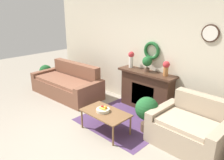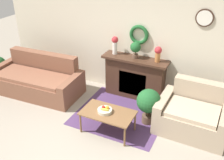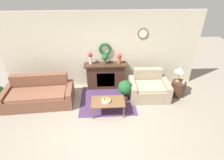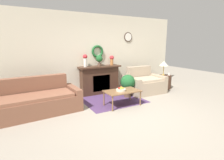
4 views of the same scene
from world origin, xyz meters
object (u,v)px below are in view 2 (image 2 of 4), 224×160
(fruit_bowl, at_px, (105,110))
(vase_on_mantel_left, at_px, (115,44))
(loveseat_right, at_px, (193,115))
(coffee_table, at_px, (108,114))
(potted_plant_on_mantel, at_px, (136,48))
(potted_plant_floor_by_loveseat, at_px, (149,102))
(vase_on_mantel_right, at_px, (158,53))
(couch_left, at_px, (37,80))
(fireplace, at_px, (135,77))

(fruit_bowl, distance_m, vase_on_mantel_left, 1.69)
(loveseat_right, height_order, coffee_table, loveseat_right)
(potted_plant_on_mantel, xyz_separation_m, potted_plant_floor_by_loveseat, (0.62, -0.82, -0.73))
(vase_on_mantel_right, bearing_deg, coffee_table, -107.87)
(couch_left, distance_m, vase_on_mantel_right, 2.91)
(couch_left, xyz_separation_m, coffee_table, (2.19, -0.62, 0.09))
(loveseat_right, relative_size, coffee_table, 1.34)
(loveseat_right, bearing_deg, fireplace, 157.06)
(fireplace, height_order, potted_plant_floor_by_loveseat, fireplace)
(coffee_table, xyz_separation_m, vase_on_mantel_right, (0.46, 1.43, 0.77))
(loveseat_right, xyz_separation_m, fruit_bowl, (-1.47, -0.78, 0.16))
(potted_plant_floor_by_loveseat, bearing_deg, fireplace, 126.29)
(potted_plant_floor_by_loveseat, bearing_deg, couch_left, 179.29)
(fireplace, relative_size, couch_left, 0.67)
(fireplace, distance_m, coffee_table, 1.43)
(fireplace, relative_size, coffee_table, 1.50)
(vase_on_mantel_right, bearing_deg, couch_left, -163.10)
(coffee_table, height_order, potted_plant_floor_by_loveseat, potted_plant_floor_by_loveseat)
(fireplace, bearing_deg, couch_left, -159.73)
(coffee_table, xyz_separation_m, fruit_bowl, (-0.05, -0.01, 0.08))
(fireplace, xyz_separation_m, fruit_bowl, (-0.03, -1.44, -0.02))
(fireplace, distance_m, potted_plant_on_mantel, 0.71)
(loveseat_right, height_order, fruit_bowl, loveseat_right)
(couch_left, bearing_deg, potted_plant_on_mantel, 17.00)
(coffee_table, relative_size, vase_on_mantel_left, 2.39)
(loveseat_right, xyz_separation_m, potted_plant_on_mantel, (-1.45, 0.64, 0.88))
(vase_on_mantel_left, distance_m, vase_on_mantel_right, 0.99)
(fireplace, xyz_separation_m, vase_on_mantel_right, (0.49, 0.01, 0.68))
(loveseat_right, height_order, vase_on_mantel_left, vase_on_mantel_left)
(couch_left, distance_m, coffee_table, 2.28)
(potted_plant_on_mantel, bearing_deg, vase_on_mantel_right, 2.32)
(couch_left, distance_m, fruit_bowl, 2.24)
(vase_on_mantel_left, distance_m, potted_plant_floor_by_loveseat, 1.58)
(potted_plant_on_mantel, height_order, potted_plant_floor_by_loveseat, potted_plant_on_mantel)
(potted_plant_on_mantel, bearing_deg, potted_plant_floor_by_loveseat, -52.93)
(vase_on_mantel_right, xyz_separation_m, potted_plant_on_mantel, (-0.49, -0.02, 0.03))
(fruit_bowl, xyz_separation_m, potted_plant_floor_by_loveseat, (0.64, 0.60, -0.00))
(vase_on_mantel_left, relative_size, potted_plant_on_mantel, 1.12)
(potted_plant_floor_by_loveseat, bearing_deg, vase_on_mantel_right, 98.59)
(coffee_table, bearing_deg, fruit_bowl, -166.33)
(potted_plant_on_mantel, bearing_deg, couch_left, -160.00)
(loveseat_right, height_order, potted_plant_on_mantel, potted_plant_on_mantel)
(coffee_table, height_order, potted_plant_on_mantel, potted_plant_on_mantel)
(potted_plant_on_mantel, bearing_deg, vase_on_mantel_left, 177.71)
(fireplace, height_order, vase_on_mantel_left, vase_on_mantel_left)
(couch_left, distance_m, vase_on_mantel_left, 2.06)
(potted_plant_floor_by_loveseat, bearing_deg, vase_on_mantel_left, 143.11)
(fruit_bowl, distance_m, vase_on_mantel_right, 1.68)
(fruit_bowl, bearing_deg, vase_on_mantel_right, 70.37)
(fruit_bowl, relative_size, vase_on_mantel_left, 0.66)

